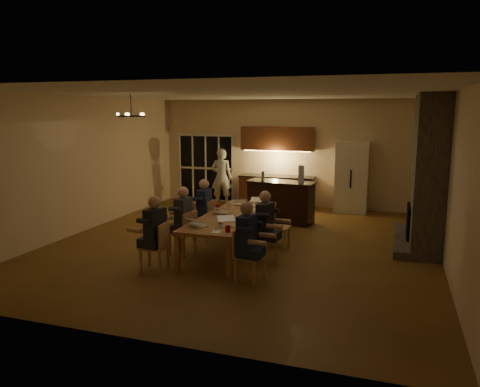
% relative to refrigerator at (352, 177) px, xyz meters
% --- Properties ---
extents(floor, '(9.00, 9.00, 0.00)m').
position_rel_refrigerator_xyz_m(floor, '(-1.90, -4.15, -1.00)').
color(floor, brown).
rests_on(floor, ground).
extents(back_wall, '(8.00, 0.04, 3.20)m').
position_rel_refrigerator_xyz_m(back_wall, '(-1.90, 0.37, 0.60)').
color(back_wall, beige).
rests_on(back_wall, ground).
extents(left_wall, '(0.04, 9.00, 3.20)m').
position_rel_refrigerator_xyz_m(left_wall, '(-5.92, -4.15, 0.60)').
color(left_wall, beige).
rests_on(left_wall, ground).
extents(right_wall, '(0.04, 9.00, 3.20)m').
position_rel_refrigerator_xyz_m(right_wall, '(2.12, -4.15, 0.60)').
color(right_wall, beige).
rests_on(right_wall, ground).
extents(ceiling, '(8.00, 9.00, 0.04)m').
position_rel_refrigerator_xyz_m(ceiling, '(-1.90, -4.15, 2.22)').
color(ceiling, white).
rests_on(ceiling, back_wall).
extents(french_doors, '(1.86, 0.08, 2.10)m').
position_rel_refrigerator_xyz_m(french_doors, '(-4.60, 0.32, 0.05)').
color(french_doors, black).
rests_on(french_doors, ground).
extents(fireplace, '(0.58, 2.50, 3.20)m').
position_rel_refrigerator_xyz_m(fireplace, '(1.80, -2.95, 0.60)').
color(fireplace, '#63584E').
rests_on(fireplace, ground).
extents(kitchenette, '(2.24, 0.68, 2.40)m').
position_rel_refrigerator_xyz_m(kitchenette, '(-2.20, 0.05, 0.20)').
color(kitchenette, brown).
rests_on(kitchenette, ground).
extents(refrigerator, '(0.90, 0.68, 2.00)m').
position_rel_refrigerator_xyz_m(refrigerator, '(0.00, 0.00, 0.00)').
color(refrigerator, beige).
rests_on(refrigerator, ground).
extents(dining_table, '(1.10, 3.21, 0.75)m').
position_rel_refrigerator_xyz_m(dining_table, '(-1.98, -4.64, -0.62)').
color(dining_table, '#AE6D45').
rests_on(dining_table, ground).
extents(bar_island, '(1.82, 0.91, 1.08)m').
position_rel_refrigerator_xyz_m(bar_island, '(-1.60, -1.89, -0.46)').
color(bar_island, black).
rests_on(bar_island, ground).
extents(chair_left_near, '(0.47, 0.47, 0.89)m').
position_rel_refrigerator_xyz_m(chair_left_near, '(-2.90, -6.26, -0.55)').
color(chair_left_near, tan).
rests_on(chair_left_near, ground).
extents(chair_left_mid, '(0.53, 0.53, 0.89)m').
position_rel_refrigerator_xyz_m(chair_left_mid, '(-2.83, -5.21, -0.55)').
color(chair_left_mid, tan).
rests_on(chair_left_mid, ground).
extents(chair_left_far, '(0.54, 0.54, 0.89)m').
position_rel_refrigerator_xyz_m(chair_left_far, '(-2.88, -3.97, -0.55)').
color(chair_left_far, tan).
rests_on(chair_left_far, ground).
extents(chair_right_near, '(0.53, 0.53, 0.89)m').
position_rel_refrigerator_xyz_m(chair_right_near, '(-1.10, -6.21, -0.55)').
color(chair_right_near, tan).
rests_on(chair_right_near, ground).
extents(chair_right_mid, '(0.53, 0.53, 0.89)m').
position_rel_refrigerator_xyz_m(chair_right_mid, '(-1.08, -5.16, -0.55)').
color(chair_right_mid, tan).
rests_on(chair_right_mid, ground).
extents(chair_right_far, '(0.45, 0.45, 0.89)m').
position_rel_refrigerator_xyz_m(chair_right_far, '(-1.12, -4.12, -0.55)').
color(chair_right_far, tan).
rests_on(chair_right_far, ground).
extents(person_left_near, '(0.68, 0.68, 1.38)m').
position_rel_refrigerator_xyz_m(person_left_near, '(-2.85, -6.28, -0.31)').
color(person_left_near, '#24262F').
rests_on(person_left_near, ground).
extents(person_right_near, '(0.65, 0.65, 1.38)m').
position_rel_refrigerator_xyz_m(person_right_near, '(-1.14, -6.27, -0.31)').
color(person_right_near, '#1B2343').
rests_on(person_right_near, ground).
extents(person_left_mid, '(0.61, 0.61, 1.38)m').
position_rel_refrigerator_xyz_m(person_left_mid, '(-2.82, -5.17, -0.31)').
color(person_left_mid, '#33363C').
rests_on(person_left_mid, ground).
extents(person_right_mid, '(0.66, 0.66, 1.38)m').
position_rel_refrigerator_xyz_m(person_right_mid, '(-1.13, -5.15, -0.31)').
color(person_right_mid, '#24262F').
rests_on(person_right_mid, ground).
extents(person_left_far, '(0.63, 0.63, 1.38)m').
position_rel_refrigerator_xyz_m(person_left_far, '(-2.82, -4.09, -0.31)').
color(person_left_far, '#1B2343').
rests_on(person_left_far, ground).
extents(standing_person, '(0.71, 0.54, 1.75)m').
position_rel_refrigerator_xyz_m(standing_person, '(-3.83, -0.32, -0.13)').
color(standing_person, silver).
rests_on(standing_person, ground).
extents(chandelier, '(0.57, 0.57, 0.03)m').
position_rel_refrigerator_xyz_m(chandelier, '(-4.06, -4.94, 1.75)').
color(chandelier, black).
rests_on(chandelier, ceiling).
extents(laptop_a, '(0.42, 0.42, 0.23)m').
position_rel_refrigerator_xyz_m(laptop_a, '(-2.25, -5.71, -0.14)').
color(laptop_a, silver).
rests_on(laptop_a, dining_table).
extents(laptop_b, '(0.42, 0.40, 0.23)m').
position_rel_refrigerator_xyz_m(laptop_b, '(-1.75, -5.56, -0.14)').
color(laptop_b, silver).
rests_on(laptop_b, dining_table).
extents(laptop_c, '(0.35, 0.31, 0.23)m').
position_rel_refrigerator_xyz_m(laptop_c, '(-2.24, -4.53, -0.14)').
color(laptop_c, silver).
rests_on(laptop_c, dining_table).
extents(laptop_d, '(0.42, 0.40, 0.23)m').
position_rel_refrigerator_xyz_m(laptop_d, '(-1.69, -4.73, -0.14)').
color(laptop_d, silver).
rests_on(laptop_d, dining_table).
extents(laptop_e, '(0.39, 0.37, 0.23)m').
position_rel_refrigerator_xyz_m(laptop_e, '(-2.16, -3.54, -0.14)').
color(laptop_e, silver).
rests_on(laptop_e, dining_table).
extents(laptop_f, '(0.34, 0.31, 0.23)m').
position_rel_refrigerator_xyz_m(laptop_f, '(-1.76, -3.57, -0.14)').
color(laptop_f, silver).
rests_on(laptop_f, dining_table).
extents(mug_front, '(0.07, 0.07, 0.10)m').
position_rel_refrigerator_xyz_m(mug_front, '(-2.02, -5.17, -0.20)').
color(mug_front, silver).
rests_on(mug_front, dining_table).
extents(mug_mid, '(0.08, 0.08, 0.10)m').
position_rel_refrigerator_xyz_m(mug_mid, '(-1.93, -4.02, -0.20)').
color(mug_mid, silver).
rests_on(mug_mid, dining_table).
extents(mug_back, '(0.09, 0.09, 0.10)m').
position_rel_refrigerator_xyz_m(mug_back, '(-2.32, -3.88, -0.20)').
color(mug_back, silver).
rests_on(mug_back, dining_table).
extents(redcup_near, '(0.09, 0.09, 0.12)m').
position_rel_refrigerator_xyz_m(redcup_near, '(-1.59, -5.95, -0.19)').
color(redcup_near, '#AF0B15').
rests_on(redcup_near, dining_table).
extents(redcup_mid, '(0.10, 0.10, 0.12)m').
position_rel_refrigerator_xyz_m(redcup_mid, '(-2.45, -4.23, -0.19)').
color(redcup_mid, '#AF0B15').
rests_on(redcup_mid, dining_table).
extents(redcup_far, '(0.10, 0.10, 0.12)m').
position_rel_refrigerator_xyz_m(redcup_far, '(-1.84, -3.17, -0.19)').
color(redcup_far, '#AF0B15').
rests_on(redcup_far, dining_table).
extents(can_silver, '(0.07, 0.07, 0.12)m').
position_rel_refrigerator_xyz_m(can_silver, '(-1.94, -5.40, -0.19)').
color(can_silver, '#B2B2B7').
rests_on(can_silver, dining_table).
extents(can_cola, '(0.07, 0.07, 0.12)m').
position_rel_refrigerator_xyz_m(can_cola, '(-2.08, -3.28, -0.19)').
color(can_cola, '#3F0F0C').
rests_on(can_cola, dining_table).
extents(plate_near, '(0.23, 0.23, 0.02)m').
position_rel_refrigerator_xyz_m(plate_near, '(-1.67, -5.12, -0.24)').
color(plate_near, silver).
rests_on(plate_near, dining_table).
extents(plate_left, '(0.27, 0.27, 0.02)m').
position_rel_refrigerator_xyz_m(plate_left, '(-2.31, -5.62, -0.24)').
color(plate_left, silver).
rests_on(plate_left, dining_table).
extents(plate_far, '(0.23, 0.23, 0.02)m').
position_rel_refrigerator_xyz_m(plate_far, '(-1.61, -3.93, -0.24)').
color(plate_far, silver).
rests_on(plate_far, dining_table).
extents(notepad, '(0.20, 0.25, 0.01)m').
position_rel_refrigerator_xyz_m(notepad, '(-1.78, -6.04, -0.24)').
color(notepad, white).
rests_on(notepad, dining_table).
extents(bar_bottle, '(0.08, 0.08, 0.24)m').
position_rel_refrigerator_xyz_m(bar_bottle, '(-2.09, -1.90, 0.20)').
color(bar_bottle, '#99999E').
rests_on(bar_bottle, bar_island).
extents(bar_blender, '(0.16, 0.16, 0.44)m').
position_rel_refrigerator_xyz_m(bar_blender, '(-1.06, -2.01, 0.30)').
color(bar_blender, silver).
rests_on(bar_blender, bar_island).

